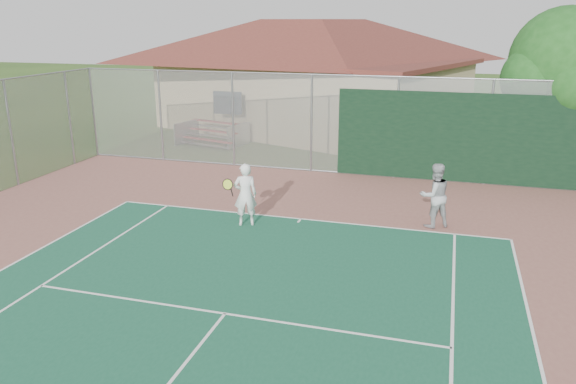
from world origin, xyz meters
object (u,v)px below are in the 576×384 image
object	(u,v)px
clubhouse	(313,64)
player_white_front	(245,195)
bleachers	(212,133)
tree	(567,65)
player_grey_back	(435,196)

from	to	relation	value
clubhouse	player_white_front	distance (m)	14.71
bleachers	tree	bearing A→B (deg)	8.93
bleachers	tree	size ratio (longest dim) A/B	0.50
player_grey_back	bleachers	bearing A→B (deg)	-68.95
clubhouse	tree	world-z (taller)	clubhouse
player_white_front	player_grey_back	distance (m)	5.01
tree	player_grey_back	xyz separation A→B (m)	(-3.81, -6.32, -3.01)
clubhouse	bleachers	distance (m)	6.74
clubhouse	player_grey_back	xyz separation A→B (m)	(6.58, -13.11, -2.36)
clubhouse	bleachers	bearing A→B (deg)	-102.70
clubhouse	tree	distance (m)	12.43
clubhouse	player_grey_back	world-z (taller)	clubhouse
clubhouse	bleachers	world-z (taller)	clubhouse
bleachers	player_grey_back	size ratio (longest dim) A/B	1.72
bleachers	tree	world-z (taller)	tree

